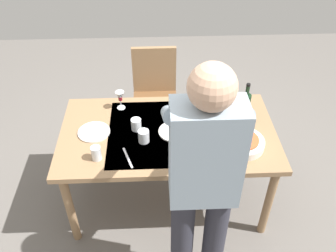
% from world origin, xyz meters
% --- Properties ---
extents(ground_plane, '(6.00, 6.00, 0.00)m').
position_xyz_m(ground_plane, '(0.00, 0.00, 0.00)').
color(ground_plane, '#66605B').
extents(dining_table, '(1.55, 0.87, 0.73)m').
position_xyz_m(dining_table, '(0.00, 0.00, 0.65)').
color(dining_table, '#93704C').
rests_on(dining_table, ground_plane).
extents(chair_near, '(0.40, 0.40, 0.91)m').
position_xyz_m(chair_near, '(0.09, -0.81, 0.53)').
color(chair_near, brown).
rests_on(chair_near, ground_plane).
extents(person_server, '(0.42, 0.61, 1.69)m').
position_xyz_m(person_server, '(-0.16, 0.69, 0.96)').
color(person_server, '#2D2D38').
rests_on(person_server, ground_plane).
extents(wine_bottle, '(0.07, 0.07, 0.30)m').
position_xyz_m(wine_bottle, '(-0.57, -0.14, 0.84)').
color(wine_bottle, black).
rests_on(wine_bottle, dining_table).
extents(wine_glass_left, '(0.07, 0.07, 0.15)m').
position_xyz_m(wine_glass_left, '(0.35, -0.30, 0.83)').
color(wine_glass_left, white).
rests_on(wine_glass_left, dining_table).
extents(water_cup_near_left, '(0.07, 0.07, 0.10)m').
position_xyz_m(water_cup_near_left, '(0.48, 0.26, 0.78)').
color(water_cup_near_left, silver).
rests_on(water_cup_near_left, dining_table).
extents(water_cup_near_right, '(0.07, 0.07, 0.09)m').
position_xyz_m(water_cup_near_right, '(0.23, -0.03, 0.77)').
color(water_cup_near_right, silver).
rests_on(water_cup_near_right, dining_table).
extents(water_cup_far_left, '(0.08, 0.08, 0.09)m').
position_xyz_m(water_cup_far_left, '(0.17, 0.10, 0.77)').
color(water_cup_far_left, silver).
rests_on(water_cup_far_left, dining_table).
extents(serving_bowl_pasta, '(0.30, 0.30, 0.07)m').
position_xyz_m(serving_bowl_pasta, '(-0.50, 0.18, 0.76)').
color(serving_bowl_pasta, silver).
rests_on(serving_bowl_pasta, dining_table).
extents(side_bowl_salad, '(0.18, 0.18, 0.07)m').
position_xyz_m(side_bowl_salad, '(-0.22, 0.20, 0.76)').
color(side_bowl_salad, silver).
rests_on(side_bowl_salad, dining_table).
extents(dinner_plate_near, '(0.23, 0.23, 0.01)m').
position_xyz_m(dinner_plate_near, '(-0.05, 0.01, 0.73)').
color(dinner_plate_near, silver).
rests_on(dinner_plate_near, dining_table).
extents(dinner_plate_far, '(0.23, 0.23, 0.01)m').
position_xyz_m(dinner_plate_far, '(0.53, -0.01, 0.73)').
color(dinner_plate_far, silver).
rests_on(dinner_plate_far, dining_table).
extents(table_knife, '(0.08, 0.19, 0.00)m').
position_xyz_m(table_knife, '(0.28, 0.26, 0.73)').
color(table_knife, silver).
rests_on(table_knife, dining_table).
extents(table_fork, '(0.07, 0.18, 0.00)m').
position_xyz_m(table_fork, '(-0.33, -0.27, 0.73)').
color(table_fork, silver).
rests_on(table_fork, dining_table).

